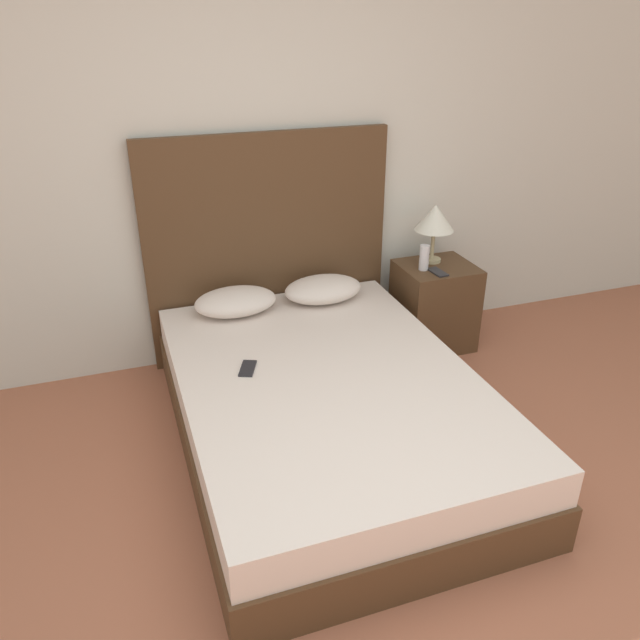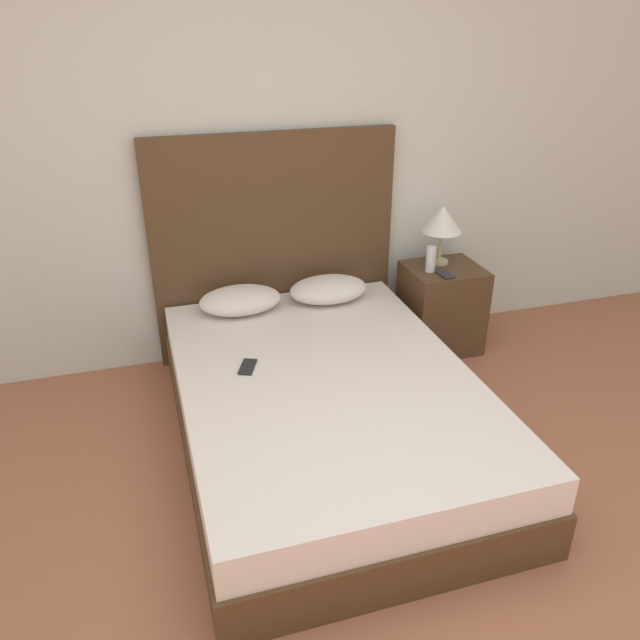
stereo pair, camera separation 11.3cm
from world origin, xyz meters
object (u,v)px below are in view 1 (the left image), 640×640
(nightstand, at_px, (434,306))
(phone_on_nightstand, at_px, (438,272))
(phone_on_bed, at_px, (248,368))
(table_lamp, at_px, (435,219))
(bed, at_px, (327,409))

(nightstand, distance_m, phone_on_nightstand, 0.31)
(nightstand, height_order, phone_on_nightstand, phone_on_nightstand)
(phone_on_nightstand, bearing_deg, nightstand, 61.07)
(nightstand, bearing_deg, phone_on_bed, -156.65)
(table_lamp, height_order, phone_on_nightstand, table_lamp)
(bed, xyz_separation_m, phone_on_nightstand, (0.97, 0.67, 0.36))
(bed, relative_size, phone_on_bed, 12.48)
(phone_on_bed, xyz_separation_m, nightstand, (1.38, 0.60, -0.14))
(phone_on_bed, relative_size, nightstand, 0.29)
(phone_on_bed, xyz_separation_m, table_lamp, (1.38, 0.68, 0.43))
(phone_on_bed, distance_m, nightstand, 1.51)
(nightstand, relative_size, table_lamp, 1.50)
(phone_on_bed, bearing_deg, phone_on_nightstand, 20.40)
(nightstand, xyz_separation_m, phone_on_nightstand, (-0.06, -0.10, 0.29))
(table_lamp, relative_size, phone_on_nightstand, 2.43)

